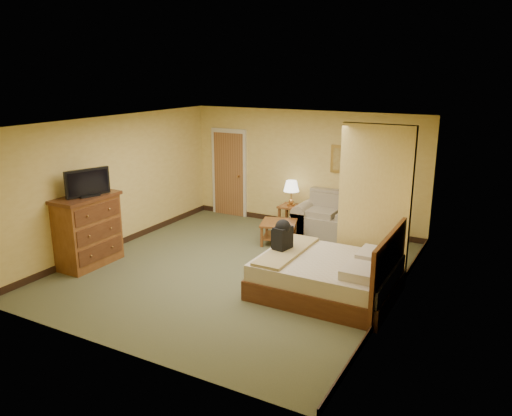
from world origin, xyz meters
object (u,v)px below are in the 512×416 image
Objects in this scene: loveseat at (339,223)px; dresser at (88,230)px; bed at (330,276)px; coffee_table at (279,228)px.

dresser is (-3.47, -3.62, 0.35)m from loveseat.
bed is (4.29, 0.88, -0.34)m from dresser.
loveseat reaches higher than coffee_table.
bed reaches higher than coffee_table.
dresser is (-2.51, -2.68, 0.33)m from coffee_table.
loveseat is at bearing 46.25° from dresser.
loveseat is 1.34m from coffee_table.
loveseat is 1.44× the size of dresser.
coffee_table is at bearing -135.59° from loveseat.
dresser is 0.61× the size of bed.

